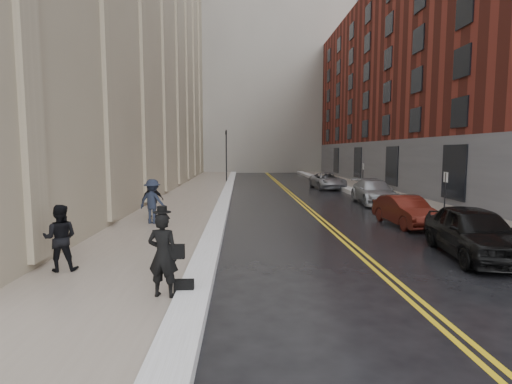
{
  "coord_description": "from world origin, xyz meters",
  "views": [
    {
      "loc": [
        -1.19,
        -9.32,
        3.17
      ],
      "look_at": [
        -0.61,
        5.81,
        1.6
      ],
      "focal_mm": 28.0,
      "sensor_mm": 36.0,
      "label": 1
    }
  ],
  "objects": [
    {
      "name": "ground",
      "position": [
        0.0,
        0.0,
        0.0
      ],
      "size": [
        160.0,
        160.0,
        0.0
      ],
      "primitive_type": "plane",
      "color": "black",
      "rests_on": "ground"
    },
    {
      "name": "sidewalk_left",
      "position": [
        -4.5,
        16.0,
        0.07
      ],
      "size": [
        4.0,
        64.0,
        0.15
      ],
      "primitive_type": "cube",
      "color": "gray",
      "rests_on": "ground"
    },
    {
      "name": "sidewalk_right",
      "position": [
        9.0,
        16.0,
        0.07
      ],
      "size": [
        3.0,
        64.0,
        0.15
      ],
      "primitive_type": "cube",
      "color": "gray",
      "rests_on": "ground"
    },
    {
      "name": "lane_stripe_a",
      "position": [
        2.38,
        16.0,
        0.0
      ],
      "size": [
        0.12,
        64.0,
        0.01
      ],
      "primitive_type": "cube",
      "color": "gold",
      "rests_on": "ground"
    },
    {
      "name": "lane_stripe_b",
      "position": [
        2.62,
        16.0,
        0.0
      ],
      "size": [
        0.12,
        64.0,
        0.01
      ],
      "primitive_type": "cube",
      "color": "gold",
      "rests_on": "ground"
    },
    {
      "name": "snow_ridge_left",
      "position": [
        -2.2,
        16.0,
        0.13
      ],
      "size": [
        0.7,
        60.8,
        0.26
      ],
      "primitive_type": "cube",
      "color": "white",
      "rests_on": "ground"
    },
    {
      "name": "snow_ridge_right",
      "position": [
        7.15,
        16.0,
        0.15
      ],
      "size": [
        0.85,
        60.8,
        0.3
      ],
      "primitive_type": "cube",
      "color": "white",
      "rests_on": "ground"
    },
    {
      "name": "building_right",
      "position": [
        17.5,
        23.0,
        9.0
      ],
      "size": [
        14.0,
        50.0,
        18.0
      ],
      "primitive_type": "cube",
      "color": "maroon",
      "rests_on": "ground"
    },
    {
      "name": "tower_far_center",
      "position": [
        1.0,
        56.0,
        26.0
      ],
      "size": [
        28.0,
        16.0,
        52.0
      ],
      "primitive_type": "cube",
      "color": "gray",
      "rests_on": "ground"
    },
    {
      "name": "tower_far_right",
      "position": [
        14.0,
        66.0,
        22.0
      ],
      "size": [
        22.0,
        18.0,
        44.0
      ],
      "primitive_type": "cube",
      "color": "slate",
      "rests_on": "ground"
    },
    {
      "name": "tower_far_left",
      "position": [
        -12.0,
        72.0,
        30.0
      ],
      "size": [
        22.0,
        18.0,
        60.0
      ],
      "primitive_type": "cube",
      "color": "slate",
      "rests_on": "ground"
    },
    {
      "name": "traffic_signal",
      "position": [
        -2.6,
        30.0,
        3.08
      ],
      "size": [
        0.18,
        0.15,
        5.2
      ],
      "color": "black",
      "rests_on": "ground"
    },
    {
      "name": "parking_sign_near",
      "position": [
        7.9,
        8.0,
        1.36
      ],
      "size": [
        0.06,
        0.35,
        2.23
      ],
      "color": "black",
      "rests_on": "ground"
    },
    {
      "name": "parking_sign_far",
      "position": [
        7.9,
        20.0,
        1.36
      ],
      "size": [
        0.06,
        0.35,
        2.23
      ],
      "color": "black",
      "rests_on": "ground"
    },
    {
      "name": "car_black",
      "position": [
        5.73,
        2.07,
        0.77
      ],
      "size": [
        2.4,
        4.7,
        1.53
      ],
      "primitive_type": "imported",
      "rotation": [
        0.0,
        0.0,
        -0.14
      ],
      "color": "black",
      "rests_on": "ground"
    },
    {
      "name": "car_maroon",
      "position": [
        5.77,
        7.13,
        0.64
      ],
      "size": [
        1.67,
        3.96,
        1.27
      ],
      "primitive_type": "imported",
      "rotation": [
        0.0,
        0.0,
        0.08
      ],
      "color": "#3F110B",
      "rests_on": "ground"
    },
    {
      "name": "car_silver_near",
      "position": [
        6.8,
        14.17,
        0.71
      ],
      "size": [
        2.27,
        5.02,
        1.43
      ],
      "primitive_type": "imported",
      "rotation": [
        0.0,
        0.0,
        -0.06
      ],
      "color": "#A0A3A8",
      "rests_on": "ground"
    },
    {
      "name": "car_silver_far",
      "position": [
        6.09,
        23.77,
        0.67
      ],
      "size": [
        2.51,
        4.94,
        1.34
      ],
      "primitive_type": "imported",
      "rotation": [
        0.0,
        0.0,
        0.06
      ],
      "color": "#9FA0A7",
      "rests_on": "ground"
    },
    {
      "name": "pedestrian_main",
      "position": [
        -2.8,
        -1.22,
        1.03
      ],
      "size": [
        0.72,
        0.54,
        1.77
      ],
      "primitive_type": "imported",
      "rotation": [
        0.0,
        0.0,
        2.94
      ],
      "color": "black",
      "rests_on": "sidewalk_left"
    },
    {
      "name": "pedestrian_a",
      "position": [
        -5.74,
        0.7,
        0.99
      ],
      "size": [
        0.91,
        0.77,
        1.68
      ],
      "primitive_type": "imported",
      "rotation": [
        0.0,
        0.0,
        3.31
      ],
      "color": "black",
      "rests_on": "sidewalk_left"
    },
    {
      "name": "pedestrian_b",
      "position": [
        -4.86,
        7.25,
        1.07
      ],
      "size": [
        1.36,
        1.05,
        1.85
      ],
      "primitive_type": "imported",
      "rotation": [
        0.0,
        0.0,
        2.79
      ],
      "color": "#1B2232",
      "rests_on": "sidewalk_left"
    },
    {
      "name": "pedestrian_c",
      "position": [
        -5.18,
        8.73,
        0.96
      ],
      "size": [
        0.97,
        0.46,
        1.62
      ],
      "primitive_type": "imported",
      "rotation": [
        0.0,
        0.0,
        3.21
      ],
      "color": "black",
      "rests_on": "sidewalk_left"
    }
  ]
}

